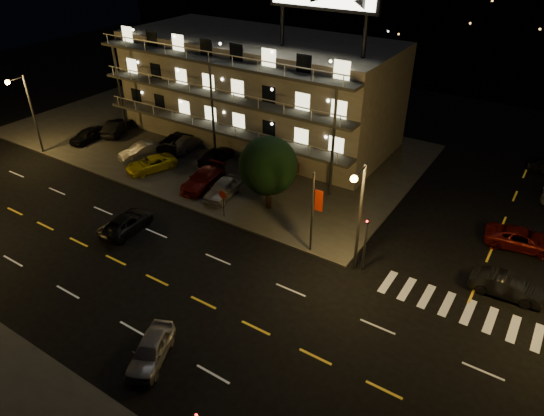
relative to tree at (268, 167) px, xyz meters
The scene contains 23 objects.
ground 12.32m from the tree, 85.96° to the right, with size 140.00×140.00×0.00m, color black.
curb_nw 16.02m from the tree, 147.75° to the left, with size 44.00×24.00×0.15m, color #373734.
motel 15.31m from the tree, 126.78° to the left, with size 28.00×13.80×18.10m.
streetlight_nw 25.48m from the tree, behind, with size 0.44×1.92×8.00m.
streetlight_nc 10.12m from the tree, 21.91° to the right, with size 0.44×1.92×8.00m.
signal_nw 10.40m from the tree, 17.98° to the right, with size 0.20×0.27×4.60m.
banner_north 6.77m from the tree, 29.07° to the right, with size 0.83×0.16×6.40m.
stop_sign 4.34m from the tree, 124.92° to the right, with size 0.91×0.11×2.61m.
tree is the anchor object (origin of this frame).
lot_car_0 23.63m from the tree, behind, with size 1.65×4.11×1.40m, color black.
lot_car_1 15.87m from the tree, behind, with size 1.60×4.59×1.51m, color gray.
lot_car_2 13.24m from the tree, behind, with size 2.17×4.70×1.31m, color yellow.
lot_car_3 7.33m from the tree, behind, with size 2.09×5.14×1.49m, color #5C0F0D.
lot_car_4 5.13m from the tree, behind, with size 1.78×4.43×1.51m, color gray.
lot_car_5 22.90m from the tree, 169.90° to the left, with size 1.63×4.68×1.54m, color black.
lot_car_6 15.32m from the tree, 161.78° to the left, with size 2.51×5.45×1.51m, color black.
lot_car_7 14.55m from the tree, 159.11° to the left, with size 1.99×4.89×1.42m, color gray.
lot_car_8 10.16m from the tree, 154.23° to the left, with size 1.78×4.43×1.51m, color black.
lot_car_9 6.73m from the tree, 107.05° to the left, with size 1.63×4.67×1.54m, color #5C0F0D.
side_car_0 18.77m from the tree, ahead, with size 1.54×4.41×1.45m, color black.
side_car_1 19.52m from the tree, 16.67° to the left, with size 2.37×5.13×1.43m, color #5C0F0D.
road_car_east 17.28m from the tree, 78.61° to the right, with size 1.64×4.07×1.39m, color gray.
road_car_west 11.66m from the tree, 130.96° to the right, with size 2.16×4.69×1.30m, color black.
Camera 1 is at (18.04, -16.83, 20.96)m, focal length 32.00 mm.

